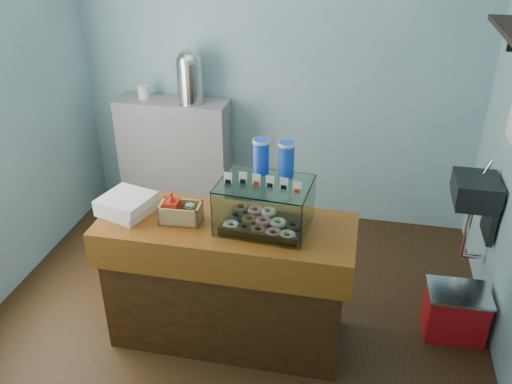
% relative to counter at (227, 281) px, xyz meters
% --- Properties ---
extents(ground, '(3.50, 3.50, 0.00)m').
position_rel_counter_xyz_m(ground, '(0.00, 0.25, -0.46)').
color(ground, black).
rests_on(ground, ground).
extents(room_shell, '(3.54, 3.04, 2.82)m').
position_rel_counter_xyz_m(room_shell, '(0.03, 0.26, 1.25)').
color(room_shell, '#76A2AC').
rests_on(room_shell, ground).
extents(counter, '(1.60, 0.60, 0.90)m').
position_rel_counter_xyz_m(counter, '(0.00, 0.00, 0.00)').
color(counter, '#46230D').
rests_on(counter, ground).
extents(back_shelf, '(1.00, 0.32, 1.10)m').
position_rel_counter_xyz_m(back_shelf, '(-0.90, 1.57, 0.09)').
color(back_shelf, gray).
rests_on(back_shelf, ground).
extents(display_case, '(0.57, 0.44, 0.52)m').
position_rel_counter_xyz_m(display_case, '(0.24, 0.05, 0.61)').
color(display_case, black).
rests_on(display_case, counter).
extents(condiment_crate, '(0.26, 0.16, 0.20)m').
position_rel_counter_xyz_m(condiment_crate, '(-0.29, -0.03, 0.51)').
color(condiment_crate, tan).
rests_on(condiment_crate, counter).
extents(pastry_boxes, '(0.37, 0.38, 0.12)m').
position_rel_counter_xyz_m(pastry_boxes, '(-0.65, 0.01, 0.50)').
color(pastry_boxes, white).
rests_on(pastry_boxes, counter).
extents(coffee_urn, '(0.25, 0.25, 0.47)m').
position_rel_counter_xyz_m(coffee_urn, '(-0.71, 1.56, 0.89)').
color(coffee_urn, silver).
rests_on(coffee_urn, back_shelf).
extents(red_cooler, '(0.42, 0.32, 0.36)m').
position_rel_counter_xyz_m(red_cooler, '(1.51, 0.33, -0.28)').
color(red_cooler, red).
rests_on(red_cooler, ground).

